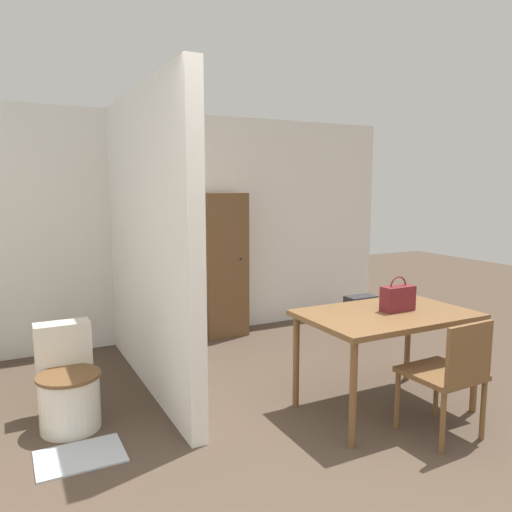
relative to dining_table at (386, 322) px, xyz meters
The scene contains 9 objects.
wall_back 2.76m from the dining_table, 105.76° to the left, with size 5.39×0.12×2.50m.
partition_wall 2.05m from the dining_table, 137.95° to the left, with size 0.12×2.43×2.50m.
dining_table is the anchor object (origin of this frame).
wooden_chair 0.60m from the dining_table, 82.21° to the right, with size 0.47×0.47×0.84m.
toilet 2.38m from the dining_table, 159.18° to the left, with size 0.44×0.59×0.71m.
handbag 0.20m from the dining_table, ahead, with size 0.26×0.12×0.27m.
wooden_cabinet 2.38m from the dining_table, 97.66° to the left, with size 0.49×0.35×1.64m.
bath_mat 2.33m from the dining_table, behind, with size 0.54×0.39×0.01m.
space_heater 2.06m from the dining_table, 56.16° to the left, with size 0.36×0.20×0.45m.
Camera 1 is at (-1.82, -1.71, 1.71)m, focal length 35.00 mm.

